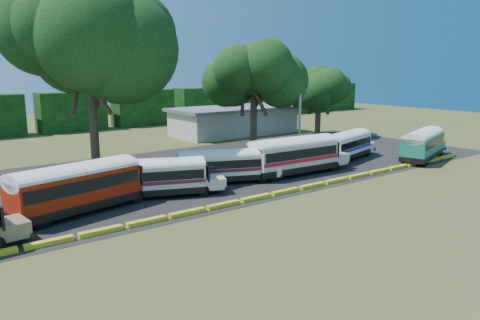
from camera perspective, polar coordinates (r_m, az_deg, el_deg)
ground at (r=35.56m, az=4.86°, el=-4.81°), size 160.00×160.00×0.00m
asphalt_strip at (r=45.41m, az=-4.38°, el=-1.23°), size 64.00×24.00×0.02m
curb at (r=36.24m, az=3.80°, el=-4.24°), size 53.70×0.45×0.30m
terminal_building at (r=69.26m, az=-0.69°, el=4.86°), size 19.00×9.00×4.00m
treeline_backdrop at (r=77.10m, az=-19.84°, el=5.57°), size 130.00×4.00×6.00m
bus_red at (r=33.53m, az=-19.06°, el=-2.85°), size 10.97×4.86×3.51m
bus_cream_west at (r=36.27m, az=-10.01°, el=-1.84°), size 9.37×5.44×3.02m
bus_cream_east at (r=40.02m, az=-2.10°, el=-0.50°), size 9.09×5.40×2.93m
bus_white_red at (r=43.32m, az=6.72°, el=0.80°), size 10.89×3.18×3.54m
bus_white_blue at (r=51.36m, az=12.92°, el=1.94°), size 9.58×4.61×3.06m
bus_teal at (r=53.49m, az=21.46°, el=1.98°), size 10.31×5.38×3.30m
tree_west at (r=44.45m, az=-18.02°, el=14.14°), size 12.39×12.39×17.03m
tree_center at (r=55.11m, az=1.70°, el=10.90°), size 8.38×8.38×12.59m
tree_east at (r=67.30m, az=9.61°, el=9.09°), size 6.92×6.92×10.01m
utility_pole at (r=53.32m, az=7.28°, el=4.86°), size 1.60×0.30×7.62m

